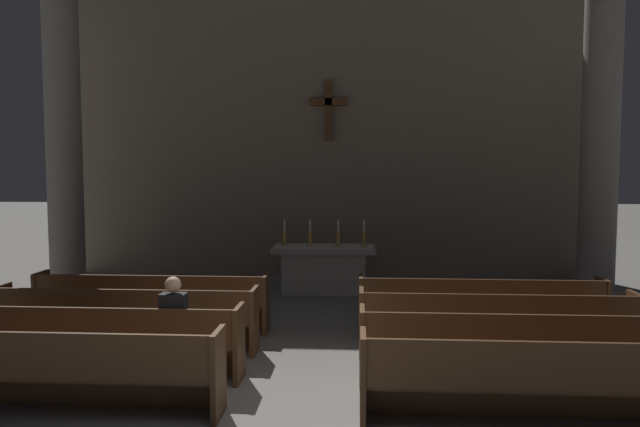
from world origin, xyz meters
The scene contains 18 objects.
ground_plane centered at (0.00, 0.00, 0.00)m, with size 80.00×80.00×0.00m, color slate.
pew_left_row_1 centered at (-2.65, -0.04, 0.48)m, with size 3.83×0.50×0.95m.
pew_left_row_2 centered at (-2.65, 1.05, 0.48)m, with size 3.83×0.50×0.95m.
pew_left_row_3 centered at (-2.65, 2.14, 0.48)m, with size 3.83×0.50×0.95m.
pew_left_row_4 centered at (-2.65, 3.23, 0.48)m, with size 3.83×0.50×0.95m.
pew_right_row_1 centered at (2.65, -0.04, 0.48)m, with size 3.83×0.50×0.95m.
pew_right_row_2 centered at (2.65, 1.05, 0.48)m, with size 3.83×0.50×0.95m.
pew_right_row_3 centered at (2.65, 2.14, 0.48)m, with size 3.83×0.50×0.95m.
pew_right_row_4 centered at (2.65, 3.23, 0.48)m, with size 3.83×0.50×0.95m.
column_left_second centered at (-5.66, 6.35, 3.34)m, with size 1.12×1.12×6.85m.
column_right_second centered at (5.66, 6.35, 3.34)m, with size 1.12×1.12×6.85m.
altar centered at (0.00, 6.37, 0.53)m, with size 2.20×0.90×1.01m.
candlestick_outer_left centered at (-0.85, 6.37, 1.19)m, with size 0.16×0.16×0.57m.
candlestick_inner_left centered at (-0.30, 6.37, 1.19)m, with size 0.16×0.16×0.57m.
candlestick_inner_right centered at (0.30, 6.37, 1.19)m, with size 0.16×0.16×0.57m.
candlestick_outer_right centered at (0.85, 6.37, 1.19)m, with size 0.16×0.16×0.57m.
apse_with_cross centered at (0.00, 8.46, 3.69)m, with size 12.51×0.42×7.38m.
lone_worshipper centered at (-1.57, 1.09, 0.69)m, with size 0.32×0.43×1.32m.
Camera 1 is at (0.69, -5.96, 2.64)m, focal length 32.64 mm.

